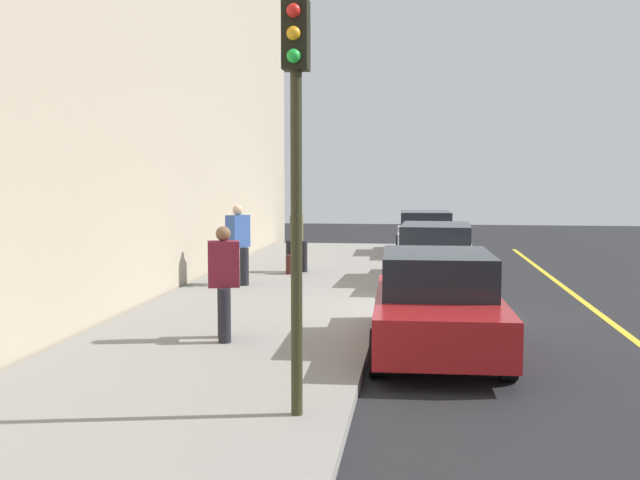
# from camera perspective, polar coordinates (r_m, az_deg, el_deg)

# --- Properties ---
(ground_plane) EXTENTS (56.00, 56.00, 0.00)m
(ground_plane) POSITION_cam_1_polar(r_m,az_deg,el_deg) (13.91, 8.68, -6.13)
(ground_plane) COLOR black
(sidewalk) EXTENTS (28.00, 4.60, 0.15)m
(sidewalk) POSITION_cam_1_polar(r_m,az_deg,el_deg) (14.21, -4.80, -5.55)
(sidewalk) COLOR gray
(sidewalk) RESTS_ON ground
(lane_stripe_centre) EXTENTS (28.00, 0.14, 0.01)m
(lane_stripe_centre) POSITION_cam_1_polar(r_m,az_deg,el_deg) (14.34, 21.64, -6.07)
(lane_stripe_centre) COLOR gold
(lane_stripe_centre) RESTS_ON ground
(snow_bank_curb) EXTENTS (6.85, 0.56, 0.22)m
(snow_bank_curb) POSITION_cam_1_polar(r_m,az_deg,el_deg) (18.92, 6.24, -2.84)
(snow_bank_curb) COLOR white
(snow_bank_curb) RESTS_ON ground
(parked_car_silver) EXTENTS (4.36, 1.98, 1.51)m
(parked_car_silver) POSITION_cam_1_polar(r_m,az_deg,el_deg) (24.51, 8.08, 0.42)
(parked_car_silver) COLOR black
(parked_car_silver) RESTS_ON ground
(parked_car_white) EXTENTS (4.76, 2.03, 1.51)m
(parked_car_white) POSITION_cam_1_polar(r_m,az_deg,el_deg) (17.89, 8.84, -1.22)
(parked_car_white) COLOR black
(parked_car_white) RESTS_ON ground
(parked_car_red) EXTENTS (4.28, 1.99, 1.51)m
(parked_car_red) POSITION_cam_1_polar(r_m,az_deg,el_deg) (11.22, 8.98, -4.85)
(parked_car_red) COLOR black
(parked_car_red) RESTS_ON ground
(pedestrian_blue_coat) EXTENTS (0.59, 0.55, 1.85)m
(pedestrian_blue_coat) POSITION_cam_1_polar(r_m,az_deg,el_deg) (17.23, -6.32, -0.16)
(pedestrian_blue_coat) COLOR black
(pedestrian_blue_coat) RESTS_ON sidewalk
(pedestrian_burgundy_coat) EXTENTS (0.56, 0.54, 1.75)m
(pedestrian_burgundy_coat) POSITION_cam_1_polar(r_m,az_deg,el_deg) (11.41, -7.40, -3.03)
(pedestrian_burgundy_coat) COLOR black
(pedestrian_burgundy_coat) RESTS_ON sidewalk
(pedestrian_olive_coat) EXTENTS (0.47, 0.57, 1.72)m
(pedestrian_olive_coat) POSITION_cam_1_polar(r_m,az_deg,el_deg) (19.47, -1.81, 0.23)
(pedestrian_olive_coat) COLOR black
(pedestrian_olive_coat) RESTS_ON sidewalk
(traffic_light_pole) EXTENTS (0.35, 0.26, 4.26)m
(traffic_light_pole) POSITION_cam_1_polar(r_m,az_deg,el_deg) (7.62, -1.85, 7.86)
(traffic_light_pole) COLOR #2D2D19
(traffic_light_pole) RESTS_ON sidewalk
(rolling_suitcase) EXTENTS (0.34, 0.22, 0.84)m
(rolling_suitcase) POSITION_cam_1_polar(r_m,az_deg,el_deg) (19.15, -2.23, -1.87)
(rolling_suitcase) COLOR #471E19
(rolling_suitcase) RESTS_ON sidewalk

